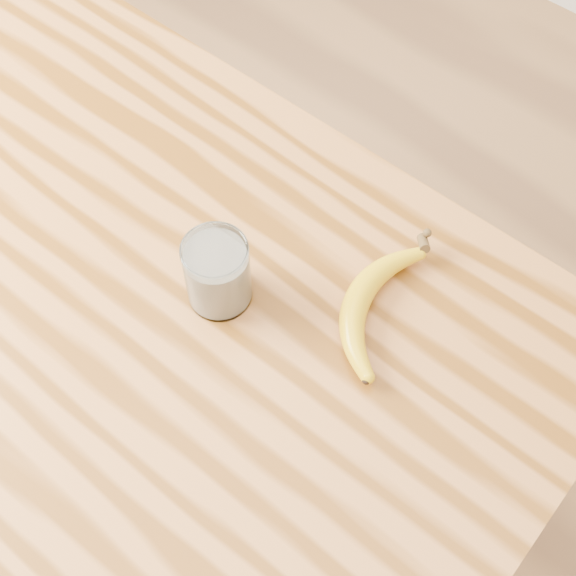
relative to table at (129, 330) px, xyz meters
The scene contains 3 objects.
table is the anchor object (origin of this frame).
smoothie_glass 0.23m from the table, 32.77° to the left, with size 0.08×0.08×0.10m.
banana 0.35m from the table, 33.57° to the left, with size 0.11×0.29×0.04m, color gold, non-canonical shape.
Camera 1 is at (0.53, -0.28, 1.80)m, focal length 50.00 mm.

